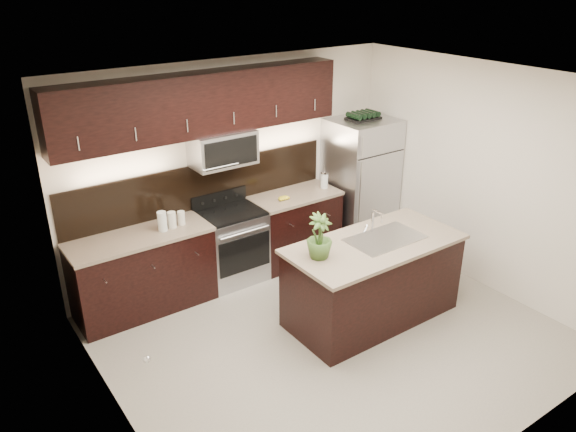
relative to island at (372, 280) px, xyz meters
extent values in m
plane|color=gray|center=(-0.60, -0.05, -0.47)|extent=(4.50, 4.50, 0.00)
cube|color=beige|center=(-0.60, 1.95, 0.88)|extent=(4.50, 0.02, 2.70)
cube|color=beige|center=(-0.60, -2.05, 0.88)|extent=(4.50, 0.02, 2.70)
cube|color=beige|center=(-2.85, -0.05, 0.88)|extent=(0.02, 4.00, 2.70)
cube|color=beige|center=(1.65, -0.05, 0.88)|extent=(0.02, 4.00, 2.70)
cube|color=white|center=(-0.60, -0.05, 2.23)|extent=(4.50, 4.00, 0.02)
cube|color=silver|center=(-2.83, -0.85, 0.54)|extent=(0.04, 0.80, 2.02)
sphere|color=silver|center=(-2.80, -0.53, 0.53)|extent=(0.06, 0.06, 0.06)
cube|color=black|center=(-2.84, 0.70, 1.18)|extent=(0.01, 0.32, 0.46)
cube|color=white|center=(-2.83, 0.70, 1.18)|extent=(0.00, 0.24, 0.36)
cube|color=black|center=(-2.01, 1.64, -0.02)|extent=(1.57, 0.62, 0.90)
cube|color=black|center=(0.11, 1.64, -0.02)|extent=(1.16, 0.62, 0.90)
cube|color=#B2B2B7|center=(-0.85, 1.64, -0.02)|extent=(0.76, 0.62, 0.90)
cube|color=black|center=(-0.85, 1.64, 0.44)|extent=(0.76, 0.60, 0.03)
cube|color=tan|center=(-2.01, 1.64, 0.45)|extent=(1.59, 0.65, 0.04)
cube|color=tan|center=(0.11, 1.64, 0.45)|extent=(1.18, 0.65, 0.04)
cube|color=black|center=(-1.05, 1.94, 0.75)|extent=(3.49, 0.02, 0.56)
cube|color=#B2B2B7|center=(-0.85, 1.75, 1.23)|extent=(0.76, 0.40, 0.40)
cube|color=black|center=(-1.05, 1.79, 1.78)|extent=(3.49, 0.33, 0.70)
cube|color=black|center=(0.00, 0.00, -0.02)|extent=(1.90, 0.90, 0.90)
cube|color=tan|center=(0.00, 0.00, 0.45)|extent=(1.96, 0.96, 0.04)
cube|color=silver|center=(0.15, 0.00, 0.47)|extent=(0.84, 0.50, 0.01)
cylinder|color=silver|center=(0.15, 0.21, 0.59)|extent=(0.03, 0.03, 0.24)
cylinder|color=silver|center=(0.15, 0.14, 0.74)|extent=(0.02, 0.14, 0.02)
cylinder|color=silver|center=(0.15, 0.07, 0.69)|extent=(0.02, 0.02, 0.10)
cube|color=#B2B2B7|center=(1.20, 1.58, 0.42)|extent=(0.86, 0.78, 1.78)
cube|color=black|center=(1.20, 1.58, 1.33)|extent=(0.44, 0.27, 0.03)
cylinder|color=black|center=(1.03, 1.58, 1.38)|extent=(0.07, 0.25, 0.07)
cylinder|color=black|center=(1.12, 1.58, 1.38)|extent=(0.07, 0.25, 0.07)
cylinder|color=black|center=(1.20, 1.58, 1.38)|extent=(0.07, 0.25, 0.07)
cylinder|color=black|center=(1.28, 1.58, 1.38)|extent=(0.07, 0.25, 0.07)
cylinder|color=black|center=(1.37, 1.58, 1.38)|extent=(0.07, 0.25, 0.07)
imported|color=#375522|center=(-0.70, 0.08, 0.70)|extent=(0.29, 0.29, 0.47)
cylinder|color=silver|center=(-1.75, 1.59, 0.58)|extent=(0.10, 0.10, 0.23)
cylinder|color=silver|center=(-1.62, 1.61, 0.56)|extent=(0.09, 0.09, 0.19)
cylinder|color=silver|center=(-1.50, 1.62, 0.55)|extent=(0.09, 0.09, 0.16)
cylinder|color=silver|center=(0.57, 1.59, 0.57)|extent=(0.10, 0.10, 0.20)
cylinder|color=silver|center=(0.57, 1.59, 0.68)|extent=(0.10, 0.10, 0.02)
cylinder|color=silver|center=(0.57, 1.59, 0.73)|extent=(0.01, 0.01, 0.08)
ellipsoid|color=gold|center=(-0.17, 1.56, 0.49)|extent=(0.16, 0.12, 0.05)
camera|label=1|loc=(-3.88, -3.87, 3.18)|focal=35.00mm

